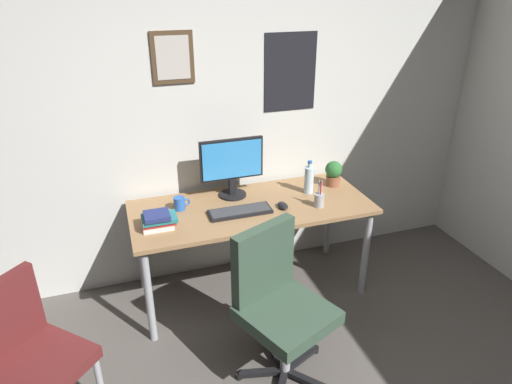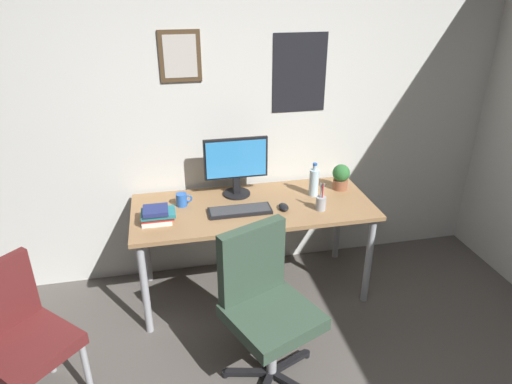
{
  "view_description": "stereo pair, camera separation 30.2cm",
  "coord_description": "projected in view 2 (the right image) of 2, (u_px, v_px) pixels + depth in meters",
  "views": [
    {
      "loc": [
        -0.75,
        -0.97,
        2.18
      ],
      "look_at": [
        0.11,
        1.61,
        0.88
      ],
      "focal_mm": 31.65,
      "sensor_mm": 36.0,
      "label": 1
    },
    {
      "loc": [
        -0.46,
        -1.05,
        2.18
      ],
      "look_at": [
        0.11,
        1.61,
        0.88
      ],
      "focal_mm": 31.65,
      "sensor_mm": 36.0,
      "label": 2
    }
  ],
  "objects": [
    {
      "name": "computer_mouse",
      "position": [
        284.0,
        207.0,
        3.11
      ],
      "size": [
        0.06,
        0.11,
        0.04
      ],
      "color": "black",
      "rests_on": "desk"
    },
    {
      "name": "monitor",
      "position": [
        236.0,
        164.0,
        3.23
      ],
      "size": [
        0.46,
        0.2,
        0.43
      ],
      "color": "black",
      "rests_on": "desk"
    },
    {
      "name": "coffee_mug_near",
      "position": [
        182.0,
        200.0,
        3.15
      ],
      "size": [
        0.11,
        0.08,
        0.09
      ],
      "color": "#2659B2",
      "rests_on": "desk"
    },
    {
      "name": "water_bottle",
      "position": [
        314.0,
        182.0,
        3.28
      ],
      "size": [
        0.07,
        0.07,
        0.25
      ],
      "color": "silver",
      "rests_on": "desk"
    },
    {
      "name": "side_chair",
      "position": [
        18.0,
        333.0,
        2.36
      ],
      "size": [
        0.59,
        0.59,
        0.88
      ],
      "color": "#591E1E",
      "rests_on": "ground_plane"
    },
    {
      "name": "book_stack_left",
      "position": [
        157.0,
        215.0,
        2.93
      ],
      "size": [
        0.22,
        0.17,
        0.11
      ],
      "color": "silver",
      "rests_on": "desk"
    },
    {
      "name": "pen_cup",
      "position": [
        321.0,
        203.0,
        3.09
      ],
      "size": [
        0.07,
        0.07,
        0.2
      ],
      "color": "#9EA0A5",
      "rests_on": "desk"
    },
    {
      "name": "office_chair",
      "position": [
        264.0,
        300.0,
        2.56
      ],
      "size": [
        0.6,
        0.61,
        0.95
      ],
      "color": "#334738",
      "rests_on": "ground_plane"
    },
    {
      "name": "wall_back",
      "position": [
        226.0,
        110.0,
        3.29
      ],
      "size": [
        4.4,
        0.1,
        2.6
      ],
      "color": "silver",
      "rests_on": "ground_plane"
    },
    {
      "name": "desk",
      "position": [
        253.0,
        215.0,
        3.21
      ],
      "size": [
        1.68,
        0.71,
        0.73
      ],
      "color": "#936D47",
      "rests_on": "ground_plane"
    },
    {
      "name": "keyboard",
      "position": [
        240.0,
        211.0,
        3.08
      ],
      "size": [
        0.43,
        0.15,
        0.03
      ],
      "color": "black",
      "rests_on": "desk"
    },
    {
      "name": "potted_plant",
      "position": [
        341.0,
        176.0,
        3.38
      ],
      "size": [
        0.13,
        0.13,
        0.2
      ],
      "color": "brown",
      "rests_on": "desk"
    }
  ]
}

